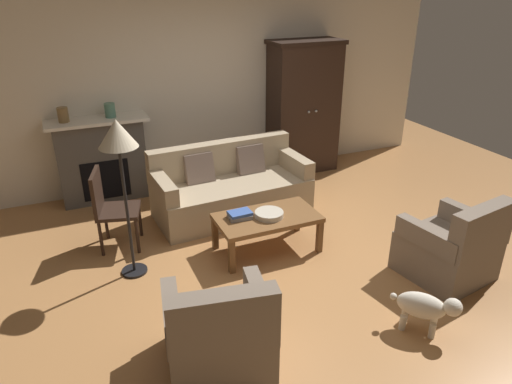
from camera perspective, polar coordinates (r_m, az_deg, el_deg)
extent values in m
plane|color=#B27A47|center=(5.12, 3.46, -7.92)|extent=(9.60, 9.60, 0.00)
cube|color=silver|center=(6.82, -6.11, 13.07)|extent=(7.20, 0.10, 2.80)
cube|color=#4C4947|center=(6.54, -18.14, 3.58)|extent=(1.10, 0.36, 1.08)
cube|color=black|center=(6.44, -17.71, 1.39)|extent=(0.60, 0.01, 0.52)
cube|color=white|center=(6.35, -18.78, 8.24)|extent=(1.26, 0.48, 0.04)
cube|color=black|center=(7.17, 5.76, 9.91)|extent=(1.00, 0.52, 1.89)
cube|color=black|center=(6.99, 6.11, 17.65)|extent=(1.06, 0.55, 0.06)
sphere|color=#ADAFB5|center=(6.90, 6.43, 9.62)|extent=(0.04, 0.04, 0.04)
sphere|color=#ADAFB5|center=(6.96, 7.31, 9.70)|extent=(0.04, 0.04, 0.04)
cube|color=tan|center=(5.93, -2.88, -0.70)|extent=(1.94, 0.95, 0.44)
cube|color=tan|center=(6.05, -4.28, 4.22)|extent=(1.91, 0.29, 0.42)
cube|color=tan|center=(5.53, -11.31, 0.66)|extent=(0.20, 0.81, 0.22)
cube|color=tan|center=(6.17, 4.56, 3.65)|extent=(0.20, 0.81, 0.22)
cube|color=#7F6B60|center=(5.83, -6.91, 2.87)|extent=(0.37, 0.21, 0.37)
cube|color=#7F6B60|center=(6.08, -0.70, 3.99)|extent=(0.37, 0.21, 0.37)
cube|color=brown|center=(5.06, 1.36, -3.15)|extent=(1.10, 0.60, 0.05)
cube|color=brown|center=(4.79, -2.96, -7.84)|extent=(0.06, 0.06, 0.37)
cube|color=brown|center=(5.17, 7.71, -5.37)|extent=(0.06, 0.06, 0.37)
cube|color=brown|center=(5.21, -4.99, -5.00)|extent=(0.06, 0.06, 0.37)
cube|color=brown|center=(5.57, 5.00, -2.94)|extent=(0.06, 0.06, 0.37)
cylinder|color=beige|center=(5.02, 1.61, -2.70)|extent=(0.31, 0.31, 0.06)
cube|color=gray|center=(4.99, -1.98, -2.96)|extent=(0.25, 0.19, 0.04)
cube|color=#38569E|center=(4.98, -1.96, -2.56)|extent=(0.25, 0.18, 0.03)
cylinder|color=olive|center=(6.30, -22.36, 8.65)|extent=(0.13, 0.13, 0.18)
cylinder|color=slate|center=(6.34, -17.29, 9.45)|extent=(0.13, 0.13, 0.18)
cube|color=#756656|center=(3.79, -4.60, -17.62)|extent=(0.88, 0.88, 0.42)
cube|color=#756656|center=(3.27, -3.98, -15.49)|extent=(0.78, 0.29, 0.46)
cube|color=#756656|center=(3.64, 0.51, -13.26)|extent=(0.24, 0.71, 0.20)
cube|color=#756656|center=(3.57, -10.18, -14.55)|extent=(0.24, 0.71, 0.20)
cube|color=#756656|center=(5.12, 21.94, -7.15)|extent=(0.87, 0.87, 0.42)
cube|color=#756656|center=(4.78, 25.71, -4.15)|extent=(0.78, 0.28, 0.46)
cube|color=#756656|center=(5.23, 24.64, -3.08)|extent=(0.23, 0.71, 0.20)
cube|color=#756656|center=(4.73, 20.14, -5.21)|extent=(0.23, 0.71, 0.20)
cube|color=black|center=(5.34, -16.31, -2.22)|extent=(0.54, 0.54, 0.04)
cylinder|color=black|center=(5.25, -14.20, -5.22)|extent=(0.04, 0.04, 0.41)
cylinder|color=black|center=(5.58, -13.89, -3.30)|extent=(0.04, 0.04, 0.41)
cylinder|color=black|center=(5.31, -18.28, -5.42)|extent=(0.04, 0.04, 0.41)
cylinder|color=black|center=(5.64, -17.73, -3.50)|extent=(0.04, 0.04, 0.41)
cube|color=black|center=(5.27, -18.76, 0.04)|extent=(0.15, 0.44, 0.45)
cylinder|color=black|center=(5.04, -14.50, -9.21)|extent=(0.26, 0.26, 0.02)
cylinder|color=black|center=(4.71, -15.36, -2.38)|extent=(0.03, 0.03, 1.37)
cone|color=beige|center=(4.42, -16.50, 6.84)|extent=(0.36, 0.36, 0.26)
ellipsoid|color=beige|center=(4.28, 19.39, -12.84)|extent=(0.42, 0.43, 0.22)
sphere|color=beige|center=(4.25, 22.78, -12.76)|extent=(0.15, 0.15, 0.15)
cylinder|color=beige|center=(4.43, 20.73, -14.57)|extent=(0.06, 0.06, 0.14)
cylinder|color=beige|center=(4.34, 20.58, -15.44)|extent=(0.06, 0.06, 0.14)
cylinder|color=beige|center=(4.43, 17.58, -14.00)|extent=(0.06, 0.06, 0.14)
cylinder|color=beige|center=(4.35, 17.35, -14.85)|extent=(0.06, 0.06, 0.14)
sphere|color=beige|center=(4.28, 16.33, -12.04)|extent=(0.06, 0.06, 0.06)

